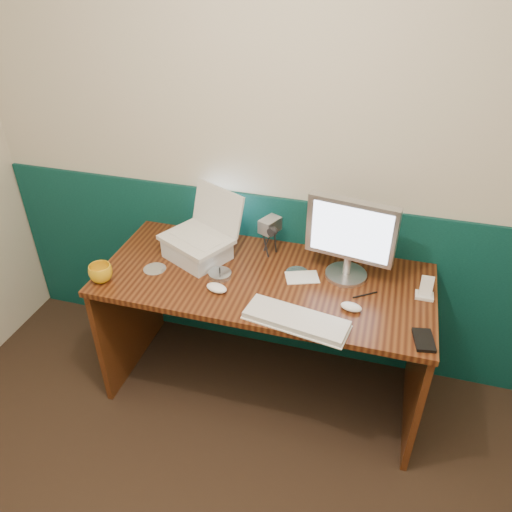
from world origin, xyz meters
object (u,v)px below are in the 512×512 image
(desk, at_px, (264,335))
(monitor, at_px, (350,240))
(keyboard, at_px, (296,320))
(laptop, at_px, (195,217))
(mug, at_px, (101,273))
(camcorder, at_px, (270,235))

(desk, height_order, monitor, monitor)
(desk, distance_m, keyboard, 0.52)
(laptop, xyz_separation_m, keyboard, (0.59, -0.35, -0.22))
(laptop, relative_size, mug, 2.95)
(monitor, bearing_deg, keyboard, -102.49)
(laptop, xyz_separation_m, mug, (-0.37, -0.31, -0.19))
(mug, relative_size, camcorder, 0.50)
(mug, bearing_deg, camcorder, 32.62)
(laptop, height_order, keyboard, laptop)
(monitor, relative_size, mug, 3.75)
(keyboard, bearing_deg, desk, 136.90)
(desk, height_order, camcorder, camcorder)
(monitor, bearing_deg, laptop, -167.09)
(desk, height_order, mug, mug)
(laptop, relative_size, monitor, 0.79)
(monitor, xyz_separation_m, keyboard, (-0.16, -0.40, -0.19))
(monitor, relative_size, keyboard, 0.93)
(desk, relative_size, keyboard, 3.61)
(desk, xyz_separation_m, mug, (-0.74, -0.24, 0.42))
(keyboard, relative_size, mug, 4.01)
(laptop, distance_m, keyboard, 0.72)
(laptop, relative_size, keyboard, 0.74)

